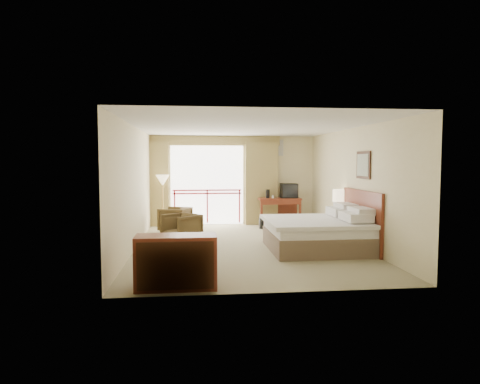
{
  "coord_description": "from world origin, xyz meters",
  "views": [
    {
      "loc": [
        -1.2,
        -9.57,
        1.93
      ],
      "look_at": [
        -0.12,
        0.4,
        1.21
      ],
      "focal_mm": 32.0,
      "sensor_mm": 36.0,
      "label": 1
    }
  ],
  "objects": [
    {
      "name": "wall_left",
      "position": [
        -2.5,
        0.0,
        1.35
      ],
      "size": [
        0.0,
        7.0,
        7.0
      ],
      "primitive_type": "plane",
      "rotation": [
        1.57,
        0.0,
        1.57
      ],
      "color": "beige",
      "rests_on": "ground"
    },
    {
      "name": "side_table",
      "position": [
        -1.8,
        1.47,
        0.36
      ],
      "size": [
        0.48,
        0.48,
        0.53
      ],
      "rotation": [
        0.0,
        0.0,
        0.07
      ],
      "color": "#311A0E",
      "rests_on": "floor"
    },
    {
      "name": "table_lamp",
      "position": [
        2.39,
        0.62,
        1.07
      ],
      "size": [
        0.37,
        0.37,
        0.65
      ],
      "rotation": [
        0.0,
        0.0,
        -0.32
      ],
      "color": "tan",
      "rests_on": "nightstand"
    },
    {
      "name": "floor_lamp",
      "position": [
        -2.1,
        2.93,
        1.32
      ],
      "size": [
        0.39,
        0.39,
        1.54
      ],
      "rotation": [
        0.0,
        0.0,
        -0.37
      ],
      "color": "tan",
      "rests_on": "floor"
    },
    {
      "name": "phone",
      "position": [
        2.34,
        0.42,
        0.6
      ],
      "size": [
        0.24,
        0.21,
        0.09
      ],
      "primitive_type": "cube",
      "rotation": [
        0.0,
        0.0,
        -0.34
      ],
      "color": "black",
      "rests_on": "nightstand"
    },
    {
      "name": "balcony_railing",
      "position": [
        -0.8,
        3.46,
        0.81
      ],
      "size": [
        2.09,
        0.03,
        1.02
      ],
      "color": "#A20D12",
      "rests_on": "wall_back"
    },
    {
      "name": "hvac_vent",
      "position": [
        1.3,
        3.47,
        2.35
      ],
      "size": [
        0.5,
        0.04,
        0.5
      ],
      "primitive_type": "cube",
      "color": "silver",
      "rests_on": "wall_back"
    },
    {
      "name": "bed",
      "position": [
        1.5,
        -0.6,
        0.38
      ],
      "size": [
        2.13,
        2.06,
        0.97
      ],
      "color": "brown",
      "rests_on": "floor"
    },
    {
      "name": "ceiling",
      "position": [
        0.0,
        0.0,
        2.7
      ],
      "size": [
        7.0,
        7.0,
        0.0
      ],
      "primitive_type": "plane",
      "rotation": [
        3.14,
        0.0,
        0.0
      ],
      "color": "white",
      "rests_on": "wall_back"
    },
    {
      "name": "valance",
      "position": [
        -0.8,
        3.38,
        2.55
      ],
      "size": [
        4.4,
        0.22,
        0.28
      ],
      "primitive_type": "cube",
      "color": "olive",
      "rests_on": "wall_back"
    },
    {
      "name": "tv",
      "position": [
        1.65,
        3.05,
        1.04
      ],
      "size": [
        0.48,
        0.39,
        0.44
      ],
      "rotation": [
        0.0,
        0.0,
        0.04
      ],
      "color": "black",
      "rests_on": "desk"
    },
    {
      "name": "cup",
      "position": [
        1.15,
        3.01,
        0.87
      ],
      "size": [
        0.07,
        0.07,
        0.09
      ],
      "primitive_type": "cylinder",
      "rotation": [
        0.0,
        0.0,
        0.04
      ],
      "color": "white",
      "rests_on": "desk"
    },
    {
      "name": "wall_back",
      "position": [
        0.0,
        3.5,
        1.35
      ],
      "size": [
        5.0,
        0.0,
        5.0
      ],
      "primitive_type": "plane",
      "rotation": [
        1.57,
        0.0,
        0.0
      ],
      "color": "beige",
      "rests_on": "ground"
    },
    {
      "name": "armchair_near",
      "position": [
        -1.51,
        0.61,
        0.0
      ],
      "size": [
        1.05,
        1.04,
        0.69
      ],
      "primitive_type": "imported",
      "rotation": [
        0.0,
        0.0,
        -0.89
      ],
      "color": "#443218",
      "rests_on": "floor"
    },
    {
      "name": "floor",
      "position": [
        0.0,
        0.0,
        0.0
      ],
      "size": [
        7.0,
        7.0,
        0.0
      ],
      "primitive_type": "plane",
      "color": "gray",
      "rests_on": "ground"
    },
    {
      "name": "desk",
      "position": [
        1.35,
        3.12,
        0.64
      ],
      "size": [
        1.26,
        0.61,
        0.83
      ],
      "rotation": [
        0.0,
        0.0,
        -0.06
      ],
      "color": "maroon",
      "rests_on": "floor"
    },
    {
      "name": "wastebasket",
      "position": [
        0.78,
        2.46,
        0.16
      ],
      "size": [
        0.26,
        0.26,
        0.33
      ],
      "primitive_type": "cylinder",
      "rotation": [
        0.0,
        0.0,
        -0.01
      ],
      "color": "black",
      "rests_on": "floor"
    },
    {
      "name": "wall_right",
      "position": [
        2.5,
        0.0,
        1.35
      ],
      "size": [
        0.0,
        7.0,
        7.0
      ],
      "primitive_type": "plane",
      "rotation": [
        1.57,
        0.0,
        -1.57
      ],
      "color": "beige",
      "rests_on": "ground"
    },
    {
      "name": "nightstand",
      "position": [
        2.39,
        0.57,
        0.28
      ],
      "size": [
        0.42,
        0.49,
        0.56
      ],
      "primitive_type": "cube",
      "rotation": [
        0.0,
        0.0,
        0.06
      ],
      "color": "maroon",
      "rests_on": "floor"
    },
    {
      "name": "framed_art",
      "position": [
        2.47,
        -0.6,
        1.85
      ],
      "size": [
        0.04,
        0.72,
        0.6
      ],
      "color": "#311A0E",
      "rests_on": "wall_right"
    },
    {
      "name": "wall_front",
      "position": [
        0.0,
        -3.5,
        1.35
      ],
      "size": [
        5.0,
        0.0,
        5.0
      ],
      "primitive_type": "plane",
      "rotation": [
        -1.57,
        0.0,
        0.0
      ],
      "color": "beige",
      "rests_on": "ground"
    },
    {
      "name": "book",
      "position": [
        -1.8,
        1.47,
        0.53
      ],
      "size": [
        0.25,
        0.27,
        0.02
      ],
      "primitive_type": "imported",
      "rotation": [
        0.0,
        0.0,
        0.43
      ],
      "color": "white",
      "rests_on": "side_table"
    },
    {
      "name": "balcony_door",
      "position": [
        -0.8,
        3.48,
        1.2
      ],
      "size": [
        2.4,
        0.0,
        2.4
      ],
      "primitive_type": "plane",
      "rotation": [
        1.57,
        0.0,
        0.0
      ],
      "color": "white",
      "rests_on": "wall_back"
    },
    {
      "name": "coffee_maker",
      "position": [
        1.0,
        3.06,
        0.95
      ],
      "size": [
        0.14,
        0.14,
        0.26
      ],
      "primitive_type": "cylinder",
      "rotation": [
        0.0,
        0.0,
        -0.22
      ],
      "color": "black",
      "rests_on": "desk"
    },
    {
      "name": "armchair_far",
      "position": [
        -1.72,
        2.12,
        0.0
      ],
      "size": [
        0.97,
        0.96,
        0.68
      ],
      "primitive_type": "imported",
      "rotation": [
        0.0,
        0.0,
        -1.95
      ],
      "color": "#443218",
      "rests_on": "floor"
    },
    {
      "name": "dresser",
      "position": [
        -1.48,
        -3.12,
        0.41
      ],
      "size": [
        1.22,
        0.52,
        0.82
      ],
      "rotation": [
        0.0,
        0.0,
        -0.04
      ],
      "color": "maroon",
      "rests_on": "floor"
    },
    {
      "name": "curtain_left",
      "position": [
        -2.45,
        3.35,
        1.25
      ],
      "size": [
        1.0,
        0.26,
        2.5
      ],
      "primitive_type": "cube",
      "color": "olive",
      "rests_on": "wall_back"
    },
    {
      "name": "headboard",
      "position": [
        2.46,
        -0.6,
        0.65
      ],
      "size": [
        0.06,
        2.1,
        1.3
      ],
      "primitive_type": "cube",
      "color": "maroon",
      "rests_on": "wall_right"
    },
    {
      "name": "curtain_right",
      "position": [
        0.85,
        3.35,
        1.25
      ],
      "size": [
        1.0,
        0.26,
        2.5
      ],
      "primitive_type": "cube",
      "color": "olive",
      "rests_on": "wall_back"
    }
  ]
}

